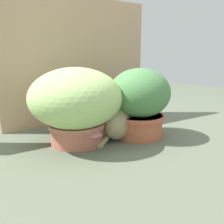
% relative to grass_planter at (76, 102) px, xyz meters
% --- Properties ---
extents(ground_plane, '(6.00, 6.00, 0.00)m').
position_rel_grass_planter_xyz_m(ground_plane, '(0.22, -0.07, -0.26)').
color(ground_plane, '#58614E').
extents(cardboard_backdrop, '(1.21, 0.03, 0.96)m').
position_rel_grass_planter_xyz_m(cardboard_backdrop, '(0.23, 0.45, 0.23)').
color(cardboard_backdrop, tan).
rests_on(cardboard_backdrop, ground).
extents(grass_planter, '(0.55, 0.55, 0.46)m').
position_rel_grass_planter_xyz_m(grass_planter, '(0.00, 0.00, 0.00)').
color(grass_planter, '#B3654F').
rests_on(grass_planter, ground).
extents(leafy_planter, '(0.40, 0.40, 0.45)m').
position_rel_grass_planter_xyz_m(leafy_planter, '(0.40, -0.10, -0.02)').
color(leafy_planter, '#B85F3D').
rests_on(leafy_planter, ground).
extents(cat, '(0.37, 0.29, 0.32)m').
position_rel_grass_planter_xyz_m(cat, '(0.27, -0.06, -0.13)').
color(cat, tan).
rests_on(cat, ground).
extents(mushroom_ornament_pink, '(0.12, 0.12, 0.14)m').
position_rel_grass_planter_xyz_m(mushroom_ornament_pink, '(0.05, -0.11, -0.16)').
color(mushroom_ornament_pink, silver).
rests_on(mushroom_ornament_pink, ground).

